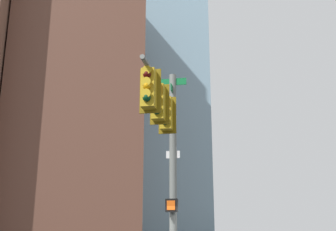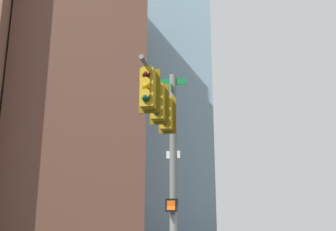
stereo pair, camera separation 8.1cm
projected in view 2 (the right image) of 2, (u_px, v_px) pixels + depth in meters
The scene contains 2 objects.
signal_pole_assembly at pixel (165, 136), 12.03m from camera, with size 4.41×1.90×6.91m.
building_brick_midblock at pixel (82, 109), 50.33m from camera, with size 17.61×14.36×31.83m, color brown.
Camera 2 is at (-12.61, 1.86, 1.90)m, focal length 43.59 mm.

